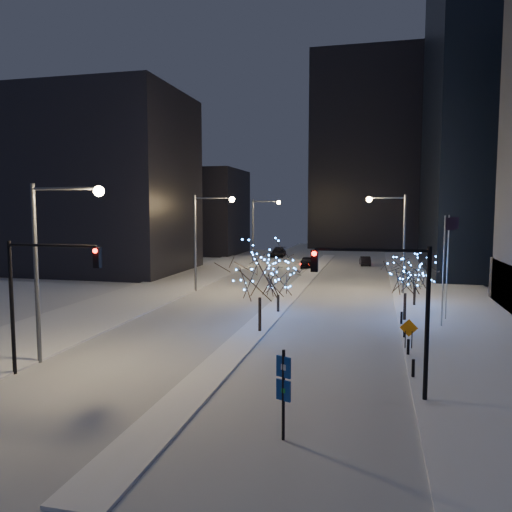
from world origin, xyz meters
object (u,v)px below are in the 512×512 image
(street_lamp_w_far, at_px, (260,223))
(traffic_signal_west, at_px, (37,285))
(street_lamp_east, at_px, (395,230))
(car_far, at_px, (278,252))
(street_lamp_w_mid, at_px, (205,229))
(car_near, at_px, (307,262))
(construction_sign, at_px, (409,331))
(street_lamp_w_near, at_px, (52,248))
(holiday_tree_plaza_far, at_px, (415,272))
(holiday_tree_median_far, at_px, (278,278))
(holiday_tree_median_near, at_px, (260,271))
(wayfinding_sign, at_px, (283,385))
(holiday_tree_plaza_near, at_px, (406,275))
(traffic_signal_east, at_px, (391,296))
(car_mid, at_px, (365,261))

(street_lamp_w_far, distance_m, traffic_signal_west, 52.04)
(street_lamp_east, height_order, car_far, street_lamp_east)
(street_lamp_w_mid, xyz_separation_m, car_near, (7.44, 23.46, -5.70))
(construction_sign, bearing_deg, street_lamp_w_near, -159.45)
(street_lamp_w_mid, bearing_deg, holiday_tree_plaza_far, -8.95)
(street_lamp_w_near, bearing_deg, holiday_tree_median_far, 59.74)
(holiday_tree_median_near, height_order, wayfinding_sign, holiday_tree_median_near)
(car_near, bearing_deg, holiday_tree_plaza_far, -71.23)
(street_lamp_east, bearing_deg, holiday_tree_plaza_near, -88.09)
(holiday_tree_plaza_far, distance_m, construction_sign, 14.56)
(car_far, xyz_separation_m, holiday_tree_plaza_near, (19.17, -48.18, 2.81))
(street_lamp_w_mid, distance_m, car_far, 39.07)
(holiday_tree_median_near, distance_m, holiday_tree_median_far, 6.85)
(street_lamp_w_far, distance_m, car_far, 14.79)
(street_lamp_w_mid, relative_size, street_lamp_w_far, 1.00)
(holiday_tree_median_near, relative_size, holiday_tree_median_far, 1.40)
(traffic_signal_east, distance_m, wayfinding_sign, 6.93)
(street_lamp_east, relative_size, holiday_tree_median_far, 2.20)
(holiday_tree_median_far, distance_m, holiday_tree_plaza_near, 10.05)
(traffic_signal_east, bearing_deg, car_near, 101.92)
(street_lamp_w_near, bearing_deg, street_lamp_east, 55.81)
(street_lamp_w_near, relative_size, construction_sign, 5.54)
(street_lamp_w_mid, bearing_deg, traffic_signal_east, -55.49)
(traffic_signal_east, relative_size, holiday_tree_median_far, 1.54)
(holiday_tree_median_far, xyz_separation_m, holiday_tree_plaza_far, (11.16, 5.58, 0.14))
(street_lamp_w_mid, relative_size, holiday_tree_median_far, 2.20)
(car_near, distance_m, car_far, 16.80)
(holiday_tree_median_far, distance_m, holiday_tree_plaza_far, 12.48)
(traffic_signal_west, relative_size, construction_sign, 3.88)
(traffic_signal_east, distance_m, holiday_tree_median_far, 19.22)
(car_far, xyz_separation_m, holiday_tree_median_near, (9.17, -54.20, 3.50))
(car_far, distance_m, holiday_tree_plaza_far, 46.62)
(street_lamp_w_far, xyz_separation_m, car_far, (0.27, 13.65, -5.68))
(holiday_tree_plaza_near, distance_m, holiday_tree_plaza_far, 6.41)
(holiday_tree_median_near, distance_m, construction_sign, 10.48)
(holiday_tree_plaza_near, relative_size, holiday_tree_plaza_far, 1.09)
(car_far, height_order, holiday_tree_plaza_far, holiday_tree_plaza_far)
(street_lamp_w_near, xyz_separation_m, construction_sign, (19.24, 7.38, -5.26))
(street_lamp_east, xyz_separation_m, car_far, (-18.75, 35.65, -5.63))
(traffic_signal_west, bearing_deg, holiday_tree_plaza_far, 49.77)
(street_lamp_w_far, xyz_separation_m, car_mid, (15.67, 3.61, -5.81))
(street_lamp_w_far, relative_size, holiday_tree_median_near, 1.57)
(holiday_tree_plaza_near, bearing_deg, holiday_tree_plaza_far, 79.51)
(street_lamp_w_far, distance_m, car_mid, 17.10)
(street_lamp_w_near, distance_m, holiday_tree_plaza_near, 25.01)
(car_near, xyz_separation_m, car_far, (-7.17, 15.19, 0.02))
(holiday_tree_median_near, xyz_separation_m, holiday_tree_plaza_far, (11.16, 12.30, -1.20))
(street_lamp_w_mid, bearing_deg, car_mid, 61.29)
(street_lamp_w_mid, bearing_deg, construction_sign, -42.49)
(street_lamp_w_far, bearing_deg, street_lamp_east, -49.15)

